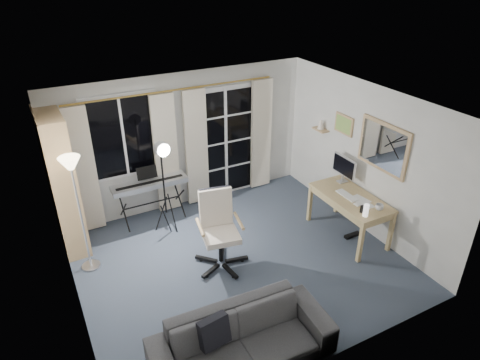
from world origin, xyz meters
name	(u,v)px	position (x,y,z in m)	size (l,w,h in m)	color
floor	(239,262)	(0.00, 0.00, -0.01)	(4.50, 4.00, 0.02)	#3D4758
window	(123,136)	(-1.05, 1.97, 1.50)	(1.20, 0.08, 1.40)	white
french_door	(225,143)	(0.75, 1.97, 1.03)	(1.32, 0.09, 2.11)	white
curtains	(181,151)	(-0.14, 1.88, 1.09)	(3.60, 0.07, 2.13)	gold
bookshelf	(60,187)	(-2.13, 1.64, 1.03)	(0.37, 1.01, 2.17)	tan
torchiere_lamp	(74,181)	(-1.98, 0.92, 1.43)	(0.34, 0.34, 1.77)	#B2B2B7
keyboard_piano	(150,185)	(-0.78, 1.70, 0.69)	(1.25, 0.61, 0.91)	black
studio_light	(163,160)	(-0.67, 1.20, 1.32)	(0.33, 0.33, 1.65)	black
office_chair	(218,222)	(-0.24, 0.18, 0.68)	(0.79, 0.78, 1.15)	black
desk	(350,201)	(1.88, -0.19, 0.63)	(0.67, 1.34, 0.72)	tan
monitor	(344,167)	(2.08, 0.26, 0.99)	(0.17, 0.52, 0.45)	silver
desk_clutter	(356,213)	(1.82, -0.41, 0.56)	(0.42, 0.81, 0.91)	white
mug	(379,207)	(1.98, -0.69, 0.77)	(0.12, 0.09, 0.12)	silver
wall_mirror	(383,147)	(2.22, -0.35, 1.55)	(0.04, 0.94, 0.74)	tan
framed_print	(344,124)	(2.23, 0.55, 1.60)	(0.03, 0.42, 0.32)	tan
wall_shelf	(321,126)	(2.16, 1.05, 1.41)	(0.16, 0.30, 0.18)	tan
sofa	(242,334)	(-0.77, -1.55, 0.40)	(2.06, 0.69, 0.79)	#2A2A2C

